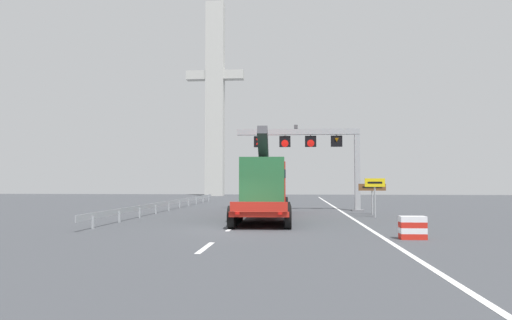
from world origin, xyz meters
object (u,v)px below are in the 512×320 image
object	(u,v)px
bridge_pylon_distant	(215,96)
crash_barrier_striped	(413,228)
tourist_info_sign_brown	(372,191)
exit_sign_yellow	(375,188)
heavy_haul_truck_red	(266,186)
overhead_lane_gantry	(315,145)

from	to	relation	value
bridge_pylon_distant	crash_barrier_striped	bearing A→B (deg)	-71.84
crash_barrier_striped	bridge_pylon_distant	bearing A→B (deg)	108.16
tourist_info_sign_brown	crash_barrier_striped	xyz separation A→B (m)	(-0.68, -13.04, -1.18)
exit_sign_yellow	tourist_info_sign_brown	distance (m)	2.29
exit_sign_yellow	crash_barrier_striped	xyz separation A→B (m)	(-0.46, -10.77, -1.38)
heavy_haul_truck_red	tourist_info_sign_brown	bearing A→B (deg)	18.26
tourist_info_sign_brown	overhead_lane_gantry	bearing A→B (deg)	132.12
tourist_info_sign_brown	crash_barrier_striped	distance (m)	13.12
exit_sign_yellow	bridge_pylon_distant	size ratio (longest dim) A/B	0.08
tourist_info_sign_brown	bridge_pylon_distant	size ratio (longest dim) A/B	0.07
exit_sign_yellow	tourist_info_sign_brown	bearing A→B (deg)	84.52
overhead_lane_gantry	bridge_pylon_distant	distance (m)	38.42
heavy_haul_truck_red	exit_sign_yellow	world-z (taller)	heavy_haul_truck_red
overhead_lane_gantry	bridge_pylon_distant	bearing A→B (deg)	112.06
heavy_haul_truck_red	bridge_pylon_distant	bearing A→B (deg)	104.37
overhead_lane_gantry	crash_barrier_striped	world-z (taller)	overhead_lane_gantry
heavy_haul_truck_red	bridge_pylon_distant	distance (m)	44.06
overhead_lane_gantry	heavy_haul_truck_red	xyz separation A→B (m)	(-3.48, -6.36, -3.06)
crash_barrier_striped	overhead_lane_gantry	bearing A→B (deg)	99.81
overhead_lane_gantry	crash_barrier_striped	xyz separation A→B (m)	(2.95, -17.06, -4.60)
heavy_haul_truck_red	crash_barrier_striped	xyz separation A→B (m)	(6.43, -10.70, -1.54)
exit_sign_yellow	bridge_pylon_distant	world-z (taller)	bridge_pylon_distant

